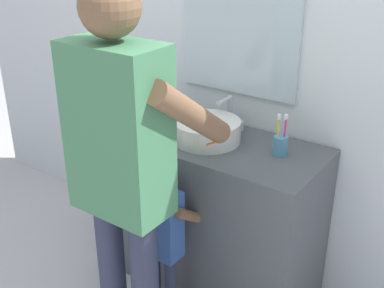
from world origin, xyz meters
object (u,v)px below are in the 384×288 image
soap_bottle (169,111)px  adult_parent (123,155)px  toothbrush_cup (280,144)px  child_toddler (162,232)px

soap_bottle → adult_parent: (0.32, -0.71, 0.10)m
toothbrush_cup → adult_parent: (-0.37, -0.70, 0.12)m
toothbrush_cup → child_toddler: size_ratio=0.23×
soap_bottle → child_toddler: 0.70m
soap_bottle → toothbrush_cup: bearing=-1.4°
child_toddler → adult_parent: (0.01, -0.25, 0.52)m
child_toddler → adult_parent: 0.57m
child_toddler → adult_parent: adult_parent is taller
soap_bottle → child_toddler: size_ratio=0.19×
toothbrush_cup → soap_bottle: (-0.69, 0.02, 0.01)m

